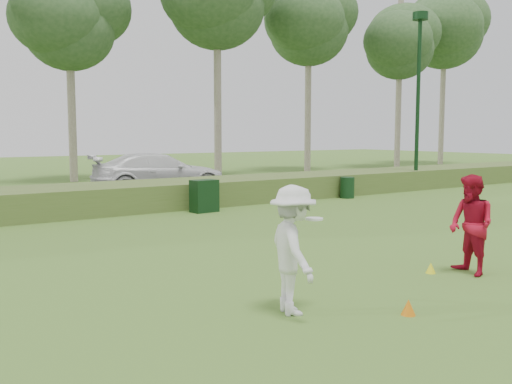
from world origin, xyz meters
TOP-DOWN VIEW (x-y plane):
  - ground at (0.00, 0.00)m, footprint 120.00×120.00m
  - reed_strip at (0.00, 12.00)m, footprint 80.00×3.00m
  - park_road at (0.00, 17.00)m, footprint 80.00×6.00m
  - lamp_post at (14.00, 11.00)m, footprint 0.70×0.70m
  - tree_4 at (2.00, 24.50)m, footprint 6.24×6.24m
  - tree_6 at (18.00, 23.80)m, footprint 7.02×7.02m
  - tree_7 at (26.00, 22.80)m, footprint 6.50×6.50m
  - tree_8 at (33.00, 24.20)m, footprint 8.06×8.06m
  - player_white at (-2.33, -0.34)m, footprint 1.06×1.39m
  - player_red at (1.87, -0.41)m, footprint 0.94×1.08m
  - cone_orange at (-0.99, -1.38)m, footprint 0.22×0.22m
  - cone_yellow at (1.33, 0.06)m, footprint 0.19×0.19m
  - utility_cabinet at (1.94, 9.89)m, footprint 0.91×0.61m
  - trash_bin at (8.81, 10.18)m, footprint 0.69×0.69m
  - car_right at (3.23, 16.15)m, footprint 6.28×3.57m

SIDE VIEW (x-z plane):
  - ground at x=0.00m, z-range 0.00..0.00m
  - park_road at x=0.00m, z-range 0.00..0.06m
  - cone_yellow at x=1.33m, z-range 0.00..0.21m
  - cone_orange at x=-0.99m, z-range 0.00..0.24m
  - trash_bin at x=8.81m, z-range 0.00..0.86m
  - reed_strip at x=0.00m, z-range 0.00..0.90m
  - utility_cabinet at x=1.94m, z-range 0.00..1.09m
  - car_right at x=3.23m, z-range 0.06..1.77m
  - player_red at x=1.87m, z-range 0.00..1.89m
  - player_white at x=-2.33m, z-range 0.00..1.91m
  - lamp_post at x=14.00m, z-range 1.51..9.68m
  - tree_4 at x=2.00m, z-range 2.84..14.34m
  - tree_7 at x=26.00m, z-range 3.09..15.59m
  - tree_6 at x=18.00m, z-range 3.35..16.85m
  - tree_8 at x=33.00m, z-range 3.73..18.73m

